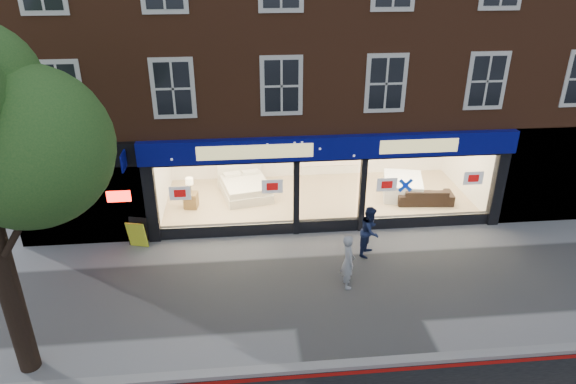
{
  "coord_description": "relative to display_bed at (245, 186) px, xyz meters",
  "views": [
    {
      "loc": [
        -2.71,
        -11.23,
        8.29
      ],
      "look_at": [
        -1.36,
        2.5,
        1.72
      ],
      "focal_mm": 32.0,
      "sensor_mm": 36.0,
      "label": 1
    }
  ],
  "objects": [
    {
      "name": "pedestrian_grey",
      "position": [
        2.62,
        -5.79,
        0.35
      ],
      "size": [
        0.39,
        0.58,
        1.55
      ],
      "primitive_type": "imported",
      "rotation": [
        0.0,
        0.0,
        1.61
      ],
      "color": "#A6A9AE",
      "rests_on": "ground"
    },
    {
      "name": "sofa",
      "position": [
        6.31,
        -1.31,
        -0.03
      ],
      "size": [
        2.02,
        0.96,
        0.57
      ],
      "primitive_type": "imported",
      "rotation": [
        0.0,
        0.0,
        3.04
      ],
      "color": "black",
      "rests_on": "showroom_floor"
    },
    {
      "name": "bedside_table",
      "position": [
        -1.89,
        -0.87,
        -0.04
      ],
      "size": [
        0.51,
        0.51,
        0.55
      ],
      "primitive_type": "cube",
      "rotation": [
        0.0,
        0.0,
        -0.16
      ],
      "color": "brown",
      "rests_on": "showroom_floor"
    },
    {
      "name": "ground",
      "position": [
        2.61,
        -5.86,
        -0.42
      ],
      "size": [
        120.0,
        120.0,
        0.0
      ],
      "primitive_type": "plane",
      "color": "gray",
      "rests_on": "ground"
    },
    {
      "name": "a_board",
      "position": [
        -3.34,
        -3.16,
        0.03
      ],
      "size": [
        0.67,
        0.53,
        0.91
      ],
      "primitive_type": "cube",
      "rotation": [
        0.0,
        0.0,
        -0.27
      ],
      "color": "yellow",
      "rests_on": "ground"
    },
    {
      "name": "kerb_stone",
      "position": [
        2.61,
        -8.76,
        -0.36
      ],
      "size": [
        60.0,
        0.25,
        0.12
      ],
      "primitive_type": "cube",
      "color": "gray",
      "rests_on": "ground"
    },
    {
      "name": "display_bed",
      "position": [
        0.0,
        0.0,
        0.0
      ],
      "size": [
        2.03,
        2.31,
        1.13
      ],
      "rotation": [
        0.0,
        0.0,
        0.21
      ],
      "color": "silver",
      "rests_on": "showroom_floor"
    },
    {
      "name": "showroom_floor",
      "position": [
        2.61,
        -0.61,
        -0.37
      ],
      "size": [
        11.0,
        4.5,
        0.1
      ],
      "primitive_type": "cube",
      "color": "tan",
      "rests_on": "ground"
    },
    {
      "name": "mattress_stack",
      "position": [
        5.71,
        -0.62,
        0.02
      ],
      "size": [
        1.72,
        1.98,
        0.67
      ],
      "rotation": [
        0.0,
        0.0,
        -0.25
      ],
      "color": "white",
      "rests_on": "showroom_floor"
    },
    {
      "name": "pedestrian_blue",
      "position": [
        3.59,
        -4.26,
        0.36
      ],
      "size": [
        0.9,
        0.95,
        1.55
      ],
      "primitive_type": "imported",
      "rotation": [
        0.0,
        0.0,
        1.01
      ],
      "color": "#1A2448",
      "rests_on": "ground"
    },
    {
      "name": "building",
      "position": [
        2.6,
        1.08,
        6.25
      ],
      "size": [
        19.0,
        8.26,
        10.3
      ],
      "color": "brown",
      "rests_on": "ground"
    },
    {
      "name": "kerb_line",
      "position": [
        2.61,
        -8.96,
        -0.41
      ],
      "size": [
        60.0,
        0.1,
        0.01
      ],
      "primitive_type": "cube",
      "color": "#8C0A07",
      "rests_on": "ground"
    }
  ]
}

